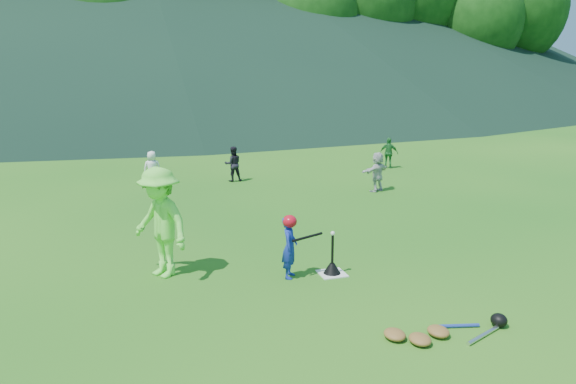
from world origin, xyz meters
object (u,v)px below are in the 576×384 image
Objects in this scene: adult_coach at (160,223)px; batting_tee at (332,267)px; fielder_d at (377,172)px; fielder_b at (233,164)px; home_plate at (332,274)px; batter_child at (290,247)px; equipment_pile at (439,332)px; fielder_a at (152,169)px; fielder_c at (389,153)px.

batting_tee is (2.79, -0.84, -0.82)m from adult_coach.
batting_tee is at bearing 31.15° from fielder_d.
fielder_d is 6.56m from batting_tee.
adult_coach is 7.73m from fielder_b.
adult_coach is (-2.79, 0.84, 0.94)m from home_plate.
adult_coach reaches higher than home_plate.
batter_child is 2.94m from equipment_pile.
batting_tee is (2.38, -8.11, -0.39)m from fielder_a.
equipment_pile reaches higher than home_plate.
fielder_b is 8.04m from batting_tee.
adult_coach is 7.89m from fielder_d.
fielder_b is at bearing -61.19° from fielder_d.
fielder_d is at bearing 145.74° from fielder_b.
batting_tee is (-0.01, -8.03, -0.41)m from fielder_b.
fielder_a is (-1.64, 8.01, -0.02)m from batter_child.
fielder_c is (5.51, 0.47, -0.01)m from fielder_b.
fielder_a is 2.39m from fielder_b.
fielder_d is at bearing 89.68° from fielder_c.
batter_child is 7.96m from fielder_b.
batter_child is at bearing 25.56° from fielder_d.
batter_child is at bearing 172.50° from home_plate.
home_plate is 8.04m from fielder_b.
adult_coach is at bearing 92.10° from fielder_a.
fielder_b is at bearing 89.90° from batting_tee.
fielder_a is 7.92m from fielder_c.
batter_child is 10.48m from fielder_c.
fielder_c is at bearing 65.55° from equipment_pile.
adult_coach is at bearing 134.61° from equipment_pile.
home_plate is at bearing 40.00° from adult_coach.
fielder_c reaches higher than home_plate.
fielder_c is at bearing -148.48° from fielder_d.
batter_child reaches higher than equipment_pile.
fielder_b is at bearing -176.66° from fielder_a.
batting_tee is at bearing 101.67° from equipment_pile.
fielder_a is 0.97× the size of fielder_b.
adult_coach is 1.83× the size of fielder_a.
equipment_pile is at bearing -78.33° from batting_tee.
home_plate is at bearing -69.83° from batter_child.
equipment_pile is (0.52, -2.52, 0.06)m from home_plate.
batting_tee is 2.57m from equipment_pile.
fielder_a is 8.46m from batting_tee.
fielder_c is (8.32, 7.66, -0.42)m from adult_coach.
adult_coach reaches higher than equipment_pile.
fielder_d is (3.57, -2.55, 0.02)m from fielder_b.
fielder_a reaches higher than equipment_pile.
fielder_c is at bearing -171.87° from fielder_a.
adult_coach is at bearing 163.30° from batting_tee.
fielder_d reaches higher than fielder_b.
home_plate is at bearing 111.68° from fielder_a.
home_plate is at bearing 0.00° from batting_tee.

